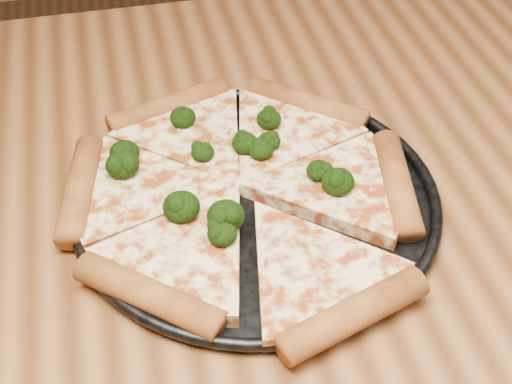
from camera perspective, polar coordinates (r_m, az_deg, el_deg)
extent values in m
cube|color=brown|center=(0.65, -2.08, -5.62)|extent=(1.20, 0.90, 0.04)
cube|color=brown|center=(1.33, 18.17, -0.01)|extent=(0.06, 0.06, 0.71)
cylinder|color=black|center=(0.67, 0.00, -0.82)|extent=(0.33, 0.33, 0.01)
torus|color=black|center=(0.67, 0.00, -0.38)|extent=(0.34, 0.34, 0.01)
cylinder|color=#A85F2A|center=(0.77, 4.05, 6.87)|extent=(0.12, 0.11, 0.03)
cylinder|color=#A85F2A|center=(0.77, -6.89, 6.67)|extent=(0.13, 0.07, 0.03)
cylinder|color=#A85F2A|center=(0.68, -13.61, 0.21)|extent=(0.05, 0.13, 0.03)
cylinder|color=#A85F2A|center=(0.58, -8.40, -8.01)|extent=(0.12, 0.11, 0.03)
cylinder|color=#A85F2A|center=(0.57, 7.64, -9.50)|extent=(0.13, 0.07, 0.03)
cylinder|color=#A85F2A|center=(0.68, 10.99, 0.67)|extent=(0.05, 0.13, 0.03)
ellipsoid|color=black|center=(0.70, 1.04, 4.01)|extent=(0.02, 0.02, 0.02)
ellipsoid|color=black|center=(0.73, 1.02, 5.75)|extent=(0.02, 0.02, 0.02)
ellipsoid|color=black|center=(0.67, 4.96, 1.68)|extent=(0.02, 0.02, 0.02)
ellipsoid|color=black|center=(0.66, 6.44, 0.82)|extent=(0.03, 0.03, 0.02)
ellipsoid|color=black|center=(0.61, -2.66, -3.28)|extent=(0.03, 0.03, 0.02)
ellipsoid|color=black|center=(0.70, -10.30, 3.07)|extent=(0.03, 0.03, 0.02)
ellipsoid|color=black|center=(0.69, 0.38, 3.38)|extent=(0.02, 0.02, 0.02)
ellipsoid|color=black|center=(0.69, -4.21, 3.14)|extent=(0.02, 0.02, 0.02)
ellipsoid|color=black|center=(0.63, -5.87, -1.14)|extent=(0.03, 0.03, 0.02)
ellipsoid|color=black|center=(0.68, -10.45, 2.13)|extent=(0.03, 0.03, 0.02)
ellipsoid|color=black|center=(0.73, -5.77, 5.86)|extent=(0.03, 0.03, 0.02)
ellipsoid|color=black|center=(0.62, -2.39, -1.88)|extent=(0.03, 0.03, 0.02)
ellipsoid|color=black|center=(0.70, -0.88, 3.86)|extent=(0.03, 0.03, 0.02)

